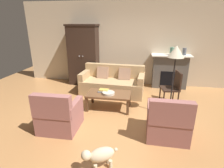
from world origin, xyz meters
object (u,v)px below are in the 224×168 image
at_px(dog, 100,155).
at_px(fireplace, 170,71).
at_px(couch, 113,83).
at_px(book_stack, 103,91).
at_px(floor_lamp, 176,56).
at_px(armoire, 84,55).
at_px(armchair_near_right, 168,122).
at_px(mantel_vase_jade, 172,51).
at_px(armchair_near_left, 59,116).
at_px(fruit_bowl, 108,93).
at_px(mantel_vase_slate, 184,52).
at_px(side_chair_wooden, 173,86).
at_px(coffee_table, 109,95).

bearing_deg(dog, fireplace, 69.43).
distance_m(couch, book_stack, 0.99).
bearing_deg(floor_lamp, armoire, 145.10).
distance_m(book_stack, armchair_near_right, 1.84).
bearing_deg(mantel_vase_jade, armchair_near_left, -130.26).
relative_size(couch, fruit_bowl, 6.36).
bearing_deg(floor_lamp, mantel_vase_slate, 73.34).
distance_m(fruit_bowl, mantel_vase_slate, 2.96).
height_order(book_stack, mantel_vase_slate, mantel_vase_slate).
bearing_deg(mantel_vase_slate, armchair_near_left, -134.23).
height_order(fruit_bowl, floor_lamp, floor_lamp).
height_order(fireplace, armchair_near_right, fireplace).
distance_m(mantel_vase_jade, side_chair_wooden, 1.49).
xyz_separation_m(fruit_bowl, book_stack, (-0.16, 0.13, 0.01)).
relative_size(fruit_bowl, armchair_near_left, 0.35).
bearing_deg(mantel_vase_slate, fireplace, 177.30).
bearing_deg(armchair_near_right, mantel_vase_slate, 75.34).
height_order(fireplace, fruit_bowl, fireplace).
bearing_deg(armchair_near_left, mantel_vase_jade, 49.74).
bearing_deg(mantel_vase_slate, couch, -159.16).
distance_m(armchair_near_left, armchair_near_right, 2.17).
bearing_deg(armchair_near_left, dog, -40.00).
bearing_deg(side_chair_wooden, couch, 164.73).
xyz_separation_m(side_chair_wooden, dog, (-1.40, -2.59, -0.27)).
height_order(armoire, mantel_vase_jade, armoire).
bearing_deg(mantel_vase_jade, floor_lamp, -96.07).
bearing_deg(book_stack, coffee_table, -26.43).
distance_m(fruit_bowl, book_stack, 0.20).
distance_m(couch, mantel_vase_slate, 2.50).
relative_size(armoire, floor_lamp, 1.24).
bearing_deg(armoire, side_chair_wooden, -23.26).
bearing_deg(armchair_near_left, armoire, 98.00).
relative_size(fireplace, book_stack, 4.75).
relative_size(book_stack, mantel_vase_jade, 1.11).
height_order(floor_lamp, dog, floor_lamp).
height_order(couch, mantel_vase_jade, mantel_vase_jade).
bearing_deg(fruit_bowl, fireplace, 48.85).
bearing_deg(armoire, mantel_vase_slate, 1.03).
height_order(book_stack, side_chair_wooden, side_chair_wooden).
relative_size(fireplace, coffee_table, 1.15).
xyz_separation_m(armchair_near_right, dog, (-1.09, -1.01, -0.07)).
bearing_deg(armchair_near_left, armchair_near_right, 3.03).
relative_size(book_stack, floor_lamp, 0.16).
relative_size(book_stack, side_chair_wooden, 0.30).
relative_size(book_stack, dog, 0.52).
height_order(fireplace, dog, fireplace).
relative_size(mantel_vase_jade, armchair_near_right, 0.27).
height_order(couch, fruit_bowl, couch).
bearing_deg(side_chair_wooden, dog, -118.38).
height_order(couch, armchair_near_right, armchair_near_right).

